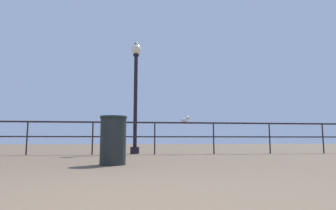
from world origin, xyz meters
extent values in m
cube|color=black|center=(0.00, 7.09, 0.99)|extent=(24.72, 0.05, 0.05)
cube|color=black|center=(0.00, 7.09, 0.54)|extent=(24.72, 0.04, 0.04)
cylinder|color=black|center=(-2.85, 7.09, 0.49)|extent=(0.04, 0.04, 0.99)
cylinder|color=black|center=(-0.95, 7.09, 0.49)|extent=(0.04, 0.04, 0.99)
cylinder|color=black|center=(0.95, 7.09, 0.49)|extent=(0.04, 0.04, 0.99)
cylinder|color=black|center=(2.85, 7.09, 0.49)|extent=(0.04, 0.04, 0.99)
cylinder|color=black|center=(4.75, 7.09, 0.49)|extent=(0.04, 0.04, 0.99)
cylinder|color=black|center=(6.66, 7.09, 0.49)|extent=(0.04, 0.04, 0.99)
cylinder|color=black|center=(0.34, 7.44, 0.11)|extent=(0.29, 0.29, 0.22)
cylinder|color=black|center=(0.34, 7.44, 1.72)|extent=(0.12, 0.12, 3.01)
cylinder|color=black|center=(0.34, 7.44, 3.26)|extent=(0.19, 0.19, 0.06)
sphere|color=#ECE8CB|center=(0.34, 7.44, 3.46)|extent=(0.34, 0.34, 0.34)
cone|color=black|center=(0.34, 7.44, 3.68)|extent=(0.15, 0.15, 0.10)
ellipsoid|color=silver|center=(1.92, 7.09, 1.08)|extent=(0.27, 0.29, 0.14)
ellipsoid|color=gray|center=(1.92, 7.09, 1.10)|extent=(0.23, 0.25, 0.05)
sphere|color=silver|center=(1.98, 7.00, 1.14)|extent=(0.11, 0.11, 0.11)
cone|color=gold|center=(2.03, 6.93, 1.14)|extent=(0.07, 0.07, 0.05)
cube|color=gray|center=(1.84, 7.20, 1.09)|extent=(0.10, 0.11, 0.02)
cylinder|color=black|center=(-0.09, 3.35, 0.41)|extent=(0.46, 0.46, 0.83)
cylinder|color=black|center=(-0.09, 3.35, 0.85)|extent=(0.48, 0.48, 0.04)
camera|label=1|loc=(0.25, -1.88, 0.44)|focal=30.47mm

